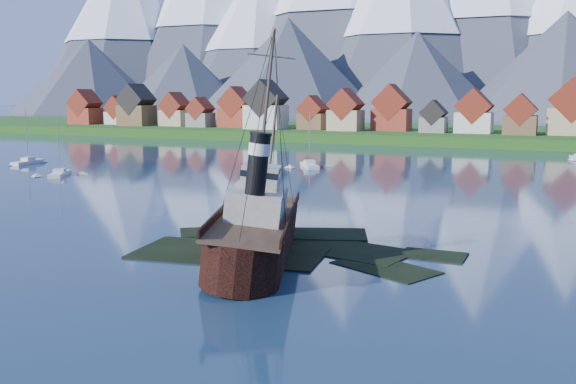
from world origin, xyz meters
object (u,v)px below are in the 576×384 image
at_px(tugboat_wreck, 260,227).
at_px(sailboat_a, 60,174).
at_px(sailboat_b, 28,163).
at_px(sailboat_c, 309,166).

distance_m(tugboat_wreck, sailboat_a, 72.13).
distance_m(sailboat_b, sailboat_c, 61.45).
bearing_deg(sailboat_b, tugboat_wreck, -38.59).
xyz_separation_m(tugboat_wreck, sailboat_c, (-23.27, 70.35, -2.48)).
bearing_deg(sailboat_b, sailboat_c, 11.54).
relative_size(tugboat_wreck, sailboat_a, 2.53).
relative_size(tugboat_wreck, sailboat_c, 2.28).
bearing_deg(sailboat_b, sailboat_a, -37.76).
height_order(sailboat_a, sailboat_c, sailboat_c).
relative_size(sailboat_b, sailboat_c, 1.05).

